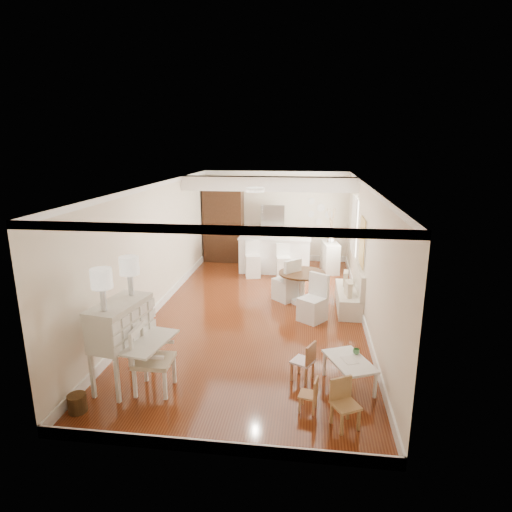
% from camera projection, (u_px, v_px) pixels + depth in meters
% --- Properties ---
extents(room, '(9.00, 9.04, 2.82)m').
position_uv_depth(room, '(262.00, 221.00, 9.26)').
color(room, maroon).
rests_on(room, ground).
extents(secretary_bureau, '(1.22, 1.24, 1.34)m').
position_uv_depth(secretary_bureau, '(122.00, 344.00, 6.50)').
color(secretary_bureau, silver).
rests_on(secretary_bureau, ground).
extents(gustavian_armchair, '(0.60, 0.60, 1.02)m').
position_uv_depth(gustavian_armchair, '(154.00, 359.00, 6.36)').
color(gustavian_armchair, white).
rests_on(gustavian_armchair, ground).
extents(wicker_basket, '(0.33, 0.33, 0.26)m').
position_uv_depth(wicker_basket, '(77.00, 403.00, 5.93)').
color(wicker_basket, '#472E16').
rests_on(wicker_basket, ground).
extents(kids_table, '(0.83, 1.01, 0.44)m').
position_uv_depth(kids_table, '(349.00, 373.00, 6.53)').
color(kids_table, white).
rests_on(kids_table, ground).
extents(kids_chair_a, '(0.29, 0.29, 0.51)m').
position_uv_depth(kids_chair_a, '(308.00, 394.00, 5.93)').
color(kids_chair_a, tan).
rests_on(kids_chair_a, ground).
extents(kids_chair_b, '(0.42, 0.42, 0.65)m').
position_uv_depth(kids_chair_b, '(303.00, 361.00, 6.70)').
color(kids_chair_b, '#AE754F').
rests_on(kids_chair_b, ground).
extents(kids_chair_c, '(0.43, 0.43, 0.66)m').
position_uv_depth(kids_chair_c, '(346.00, 405.00, 5.56)').
color(kids_chair_c, '#B18450').
rests_on(kids_chair_c, ground).
extents(banquette, '(0.52, 1.60, 0.98)m').
position_uv_depth(banquette, '(349.00, 288.00, 9.57)').
color(banquette, silver).
rests_on(banquette, ground).
extents(dining_table, '(1.23, 1.23, 0.74)m').
position_uv_depth(dining_table, '(302.00, 288.00, 9.95)').
color(dining_table, '#402714').
rests_on(dining_table, ground).
extents(slip_chair_near, '(0.67, 0.68, 0.99)m').
position_uv_depth(slip_chair_near, '(313.00, 298.00, 8.90)').
color(slip_chair_near, white).
rests_on(slip_chair_near, ground).
extents(slip_chair_far, '(0.70, 0.70, 1.03)m').
position_uv_depth(slip_chair_far, '(286.00, 279.00, 10.10)').
color(slip_chair_far, silver).
rests_on(slip_chair_far, ground).
extents(breakfast_counter, '(2.05, 0.65, 1.03)m').
position_uv_depth(breakfast_counter, '(275.00, 255.00, 12.29)').
color(breakfast_counter, white).
rests_on(breakfast_counter, ground).
extents(bar_stool_left, '(0.47, 0.47, 1.00)m').
position_uv_depth(bar_stool_left, '(253.00, 260.00, 11.85)').
color(bar_stool_left, white).
rests_on(bar_stool_left, ground).
extents(bar_stool_right, '(0.43, 0.43, 0.93)m').
position_uv_depth(bar_stool_right, '(283.00, 261.00, 11.82)').
color(bar_stool_right, white).
rests_on(bar_stool_right, ground).
extents(pantry_cabinet, '(1.20, 0.60, 2.30)m').
position_uv_depth(pantry_cabinet, '(224.00, 225.00, 13.37)').
color(pantry_cabinet, '#381E11').
rests_on(pantry_cabinet, ground).
extents(fridge, '(0.75, 0.65, 1.80)m').
position_uv_depth(fridge, '(284.00, 234.00, 13.17)').
color(fridge, silver).
rests_on(fridge, ground).
extents(sideboard, '(0.54, 0.95, 0.86)m').
position_uv_depth(sideboard, '(330.00, 257.00, 12.37)').
color(sideboard, beige).
rests_on(sideboard, ground).
extents(pencil_cup, '(0.11, 0.11, 0.08)m').
position_uv_depth(pencil_cup, '(356.00, 351.00, 6.66)').
color(pencil_cup, '#5B9C62').
rests_on(pencil_cup, kids_table).
extents(branch_vase, '(0.22, 0.22, 0.19)m').
position_uv_depth(branch_vase, '(331.00, 239.00, 12.26)').
color(branch_vase, white).
rests_on(branch_vase, sideboard).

